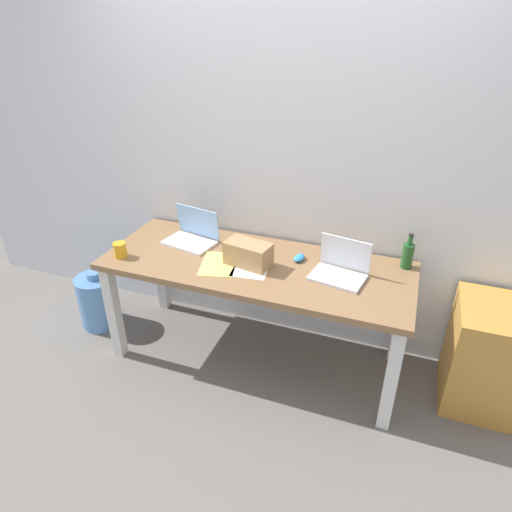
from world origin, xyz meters
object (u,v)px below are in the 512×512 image
(computer_mouse, at_px, (299,258))
(filing_cabinet, at_px, (485,355))
(cardboard_box, at_px, (248,254))
(beer_bottle, at_px, (408,255))
(laptop_left, at_px, (192,235))
(coffee_mug, at_px, (120,250))
(desk, at_px, (256,276))
(water_cooler_jug, at_px, (99,300))
(laptop_right, at_px, (340,269))

(computer_mouse, xyz_separation_m, filing_cabinet, (1.14, -0.02, -0.42))
(computer_mouse, distance_m, cardboard_box, 0.32)
(beer_bottle, bearing_deg, filing_cabinet, -16.45)
(laptop_left, height_order, computer_mouse, laptop_left)
(cardboard_box, bearing_deg, filing_cabinet, 5.74)
(cardboard_box, distance_m, filing_cabinet, 1.51)
(coffee_mug, bearing_deg, cardboard_box, 12.94)
(beer_bottle, height_order, cardboard_box, beer_bottle)
(desk, height_order, coffee_mug, coffee_mug)
(desk, bearing_deg, laptop_left, 166.25)
(laptop_left, height_order, cardboard_box, laptop_left)
(laptop_left, xyz_separation_m, filing_cabinet, (1.88, -0.01, -0.46))
(desk, relative_size, cardboard_box, 6.88)
(laptop_left, bearing_deg, water_cooler_jug, -166.38)
(desk, xyz_separation_m, water_cooler_jug, (-1.22, -0.06, -0.44))
(beer_bottle, distance_m, filing_cabinet, 0.73)
(desk, relative_size, water_cooler_jug, 4.25)
(laptop_left, bearing_deg, desk, -13.75)
(coffee_mug, bearing_deg, water_cooler_jug, 158.47)
(laptop_left, distance_m, computer_mouse, 0.73)
(beer_bottle, bearing_deg, cardboard_box, -161.79)
(desk, distance_m, laptop_left, 0.53)
(laptop_right, relative_size, computer_mouse, 3.37)
(desk, xyz_separation_m, laptop_left, (-0.50, 0.12, 0.14))
(laptop_right, distance_m, filing_cabinet, 0.99)
(laptop_left, bearing_deg, computer_mouse, 0.44)
(water_cooler_jug, bearing_deg, beer_bottle, 8.71)
(computer_mouse, xyz_separation_m, coffee_mug, (-1.06, -0.34, 0.03))
(laptop_left, relative_size, laptop_right, 1.08)
(coffee_mug, xyz_separation_m, water_cooler_jug, (-0.40, 0.16, -0.58))
(laptop_right, xyz_separation_m, cardboard_box, (-0.55, -0.06, 0.03))
(cardboard_box, bearing_deg, coffee_mug, -167.06)
(cardboard_box, bearing_deg, laptop_left, 161.40)
(beer_bottle, relative_size, cardboard_box, 0.80)
(desk, relative_size, computer_mouse, 18.95)
(laptop_left, height_order, filing_cabinet, laptop_left)
(desk, xyz_separation_m, laptop_right, (0.51, 0.03, 0.14))
(laptop_right, xyz_separation_m, filing_cabinet, (0.88, 0.08, -0.45))
(desk, distance_m, filing_cabinet, 1.42)
(computer_mouse, height_order, cardboard_box, cardboard_box)
(laptop_left, relative_size, filing_cabinet, 0.55)
(filing_cabinet, bearing_deg, laptop_right, -174.56)
(beer_bottle, relative_size, water_cooler_jug, 0.50)
(laptop_left, height_order, beer_bottle, laptop_left)
(filing_cabinet, bearing_deg, desk, -175.43)
(laptop_left, distance_m, filing_cabinet, 1.93)
(laptop_right, height_order, coffee_mug, laptop_right)
(beer_bottle, bearing_deg, laptop_right, -146.27)
(laptop_right, xyz_separation_m, water_cooler_jug, (-1.73, -0.08, -0.58))
(coffee_mug, bearing_deg, beer_bottle, 15.79)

